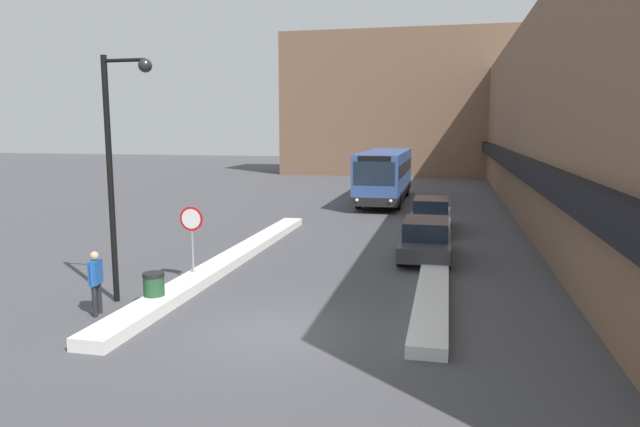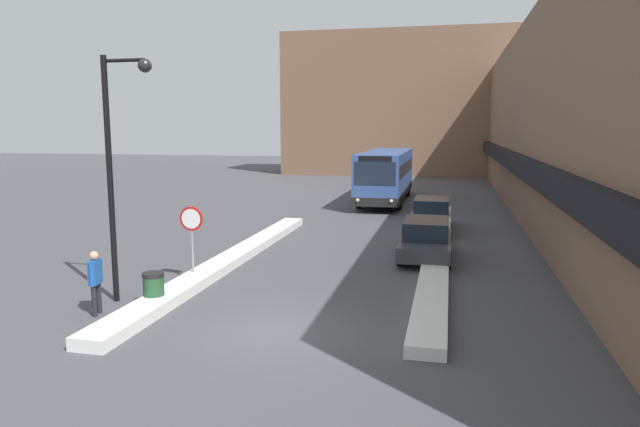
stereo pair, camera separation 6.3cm
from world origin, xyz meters
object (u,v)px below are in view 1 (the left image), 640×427
object	(u,v)px
city_bus	(385,175)
parked_car_front	(426,239)
parked_car_middle	(431,214)
trash_bin	(154,290)
street_lamp	(118,154)
stop_sign	(192,228)
pedestrian	(96,277)

from	to	relation	value
city_bus	parked_car_front	size ratio (longest dim) A/B	2.59
parked_car_middle	trash_bin	world-z (taller)	parked_car_middle
street_lamp	trash_bin	size ratio (longest dim) A/B	7.09
stop_sign	street_lamp	distance (m)	3.48
stop_sign	street_lamp	bearing A→B (deg)	-112.47
parked_car_front	parked_car_middle	distance (m)	6.06
parked_car_middle	stop_sign	distance (m)	13.09
stop_sign	pedestrian	xyz separation A→B (m)	(-1.04, -3.54, -0.73)
street_lamp	parked_car_middle	bearing A→B (deg)	59.00
parked_car_middle	pedestrian	distance (m)	16.63
street_lamp	pedestrian	bearing A→B (deg)	-93.49
city_bus	pedestrian	bearing A→B (deg)	-101.17
parked_car_front	city_bus	bearing A→B (deg)	101.59
city_bus	stop_sign	size ratio (longest dim) A/B	4.77
parked_car_front	trash_bin	world-z (taller)	parked_car_front
parked_car_middle	pedestrian	bearing A→B (deg)	-119.09
stop_sign	street_lamp	world-z (taller)	street_lamp
city_bus	parked_car_middle	xyz separation A→B (m)	(3.26, -9.86, -1.03)
city_bus	trash_bin	world-z (taller)	city_bus
stop_sign	city_bus	bearing A→B (deg)	79.73
parked_car_front	pedestrian	bearing A→B (deg)	-133.64
city_bus	parked_car_front	distance (m)	16.28
city_bus	trash_bin	distance (m)	23.76
stop_sign	parked_car_middle	bearing A→B (deg)	57.35
stop_sign	parked_car_front	bearing A→B (deg)	35.03
pedestrian	stop_sign	bearing A→B (deg)	152.81
parked_car_front	street_lamp	bearing A→B (deg)	-137.76
pedestrian	city_bus	bearing A→B (deg)	158.01
parked_car_middle	trash_bin	distance (m)	15.26
city_bus	stop_sign	world-z (taller)	city_bus
parked_car_middle	stop_sign	world-z (taller)	stop_sign
pedestrian	parked_car_front	bearing A→B (deg)	125.54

